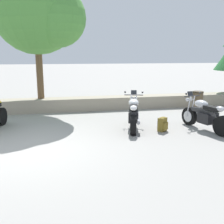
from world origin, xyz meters
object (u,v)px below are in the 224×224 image
at_px(leafy_tree_far_left, 40,12).
at_px(trash_bin, 197,101).
at_px(motorcycle_silver_far_right, 205,115).
at_px(rider_backpack, 163,124).
at_px(motorcycle_white_centre, 134,114).

xyz_separation_m(leafy_tree_far_left, trash_bin, (6.45, -1.26, -3.66)).
height_order(motorcycle_silver_far_right, rider_backpack, motorcycle_silver_far_right).
height_order(motorcycle_silver_far_right, leafy_tree_far_left, leafy_tree_far_left).
distance_m(rider_backpack, trash_bin, 3.74).
height_order(leafy_tree_far_left, trash_bin, leafy_tree_far_left).
bearing_deg(rider_backpack, leafy_tree_far_left, 134.28).
relative_size(motorcycle_white_centre, motorcycle_silver_far_right, 0.99).
bearing_deg(motorcycle_silver_far_right, leafy_tree_far_left, 142.21).
xyz_separation_m(motorcycle_silver_far_right, leafy_tree_far_left, (-5.17, 4.01, 3.60)).
bearing_deg(motorcycle_silver_far_right, rider_backpack, 174.93).
xyz_separation_m(motorcycle_white_centre, trash_bin, (3.47, 2.10, -0.05)).
distance_m(motorcycle_silver_far_right, trash_bin, 3.03).
relative_size(motorcycle_white_centre, leafy_tree_far_left, 0.37).
bearing_deg(leafy_tree_far_left, rider_backpack, -45.72).
bearing_deg(trash_bin, motorcycle_white_centre, -148.87).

